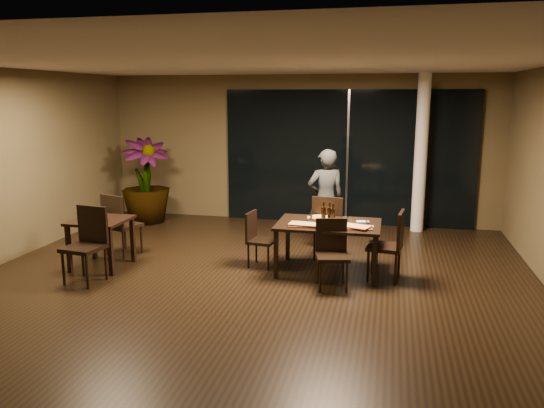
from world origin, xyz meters
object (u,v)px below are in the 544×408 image
(chair_main_right, at_px, (391,242))
(chair_main_left, at_px, (257,236))
(potted_plant, at_px, (146,181))
(side_table, at_px, (101,227))
(main_table, at_px, (328,228))
(chair_main_far, at_px, (328,224))
(chair_side_near, at_px, (88,240))
(bottle_b, at_px, (333,213))
(chair_side_far, at_px, (119,222))
(diner, at_px, (326,199))
(chair_main_near, at_px, (332,249))
(bottle_c, at_px, (330,212))
(bottle_a, at_px, (324,212))

(chair_main_right, bearing_deg, chair_main_left, -88.37)
(potted_plant, bearing_deg, chair_main_right, -26.92)
(side_table, bearing_deg, main_table, 8.37)
(main_table, xyz_separation_m, potted_plant, (-4.03, 2.36, 0.19))
(chair_main_far, bearing_deg, side_table, 22.95)
(chair_side_near, relative_size, bottle_b, 3.58)
(chair_main_left, relative_size, chair_main_right, 0.85)
(chair_side_far, height_order, chair_side_near, chair_side_near)
(main_table, distance_m, chair_side_near, 3.44)
(chair_main_left, xyz_separation_m, diner, (0.89, 1.21, 0.38))
(main_table, distance_m, side_table, 3.44)
(side_table, xyz_separation_m, chair_main_near, (3.52, -0.06, -0.10))
(main_table, xyz_separation_m, chair_main_left, (-1.09, 0.06, -0.20))
(chair_main_right, distance_m, chair_side_near, 4.27)
(chair_side_near, bearing_deg, potted_plant, 110.20)
(potted_plant, bearing_deg, side_table, -77.53)
(bottle_b, distance_m, bottle_c, 0.08)
(chair_main_left, distance_m, bottle_b, 1.23)
(chair_main_near, xyz_separation_m, chair_side_near, (-3.37, -0.53, 0.07))
(main_table, relative_size, chair_main_right, 1.49)
(bottle_b, bearing_deg, main_table, -165.45)
(chair_main_near, bearing_deg, chair_main_left, 139.83)
(chair_main_right, bearing_deg, chair_main_near, -54.45)
(bottle_a, distance_m, bottle_b, 0.14)
(chair_main_near, bearing_deg, chair_main_right, 15.27)
(chair_main_left, bearing_deg, bottle_b, -84.67)
(chair_main_right, xyz_separation_m, bottle_b, (-0.84, 0.16, 0.34))
(bottle_b, xyz_separation_m, bottle_c, (-0.05, 0.06, 0.00))
(bottle_a, relative_size, bottle_c, 1.04)
(bottle_c, bearing_deg, diner, 99.73)
(chair_main_near, xyz_separation_m, chair_side_far, (-3.54, 0.65, 0.05))
(chair_main_near, xyz_separation_m, chair_main_right, (0.79, 0.42, 0.04))
(chair_main_far, relative_size, chair_side_near, 0.98)
(main_table, xyz_separation_m, bottle_a, (-0.08, 0.04, 0.23))
(chair_main_far, distance_m, bottle_b, 0.71)
(side_table, distance_m, potted_plant, 2.94)
(chair_main_left, xyz_separation_m, bottle_b, (1.15, -0.05, 0.42))
(chair_main_near, xyz_separation_m, bottle_b, (-0.06, 0.58, 0.38))
(chair_main_far, relative_size, chair_main_left, 1.23)
(chair_main_near, relative_size, chair_side_far, 0.91)
(chair_main_left, bearing_deg, bottle_c, -81.78)
(side_table, xyz_separation_m, bottle_a, (3.32, 0.54, 0.28))
(side_table, xyz_separation_m, chair_side_near, (0.14, -0.59, -0.03))
(chair_main_far, relative_size, chair_main_right, 1.04)
(chair_main_right, xyz_separation_m, chair_side_far, (-4.32, 0.23, 0.01))
(chair_main_left, bearing_deg, main_table, -85.59)
(chair_main_far, height_order, chair_main_near, chair_main_far)
(chair_side_near, bearing_deg, bottle_b, 26.02)
(chair_main_far, bearing_deg, bottle_c, 101.96)
(chair_main_near, bearing_deg, bottle_a, 95.17)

